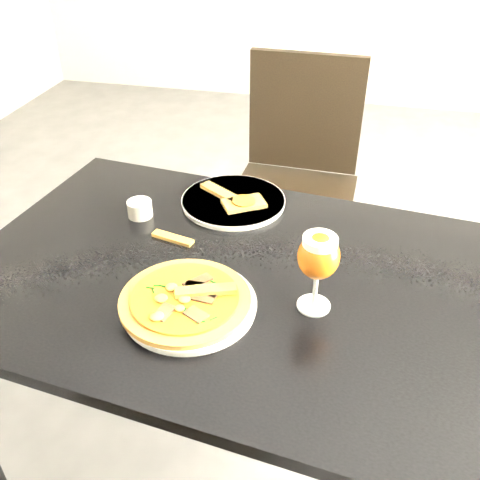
% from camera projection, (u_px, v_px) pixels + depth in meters
% --- Properties ---
extents(ground, '(6.00, 6.00, 0.00)m').
position_uv_depth(ground, '(307.00, 413.00, 1.77)').
color(ground, '#515254').
rests_on(ground, ground).
extents(dining_table, '(1.28, 0.93, 0.75)m').
position_uv_depth(dining_table, '(233.00, 303.00, 1.23)').
color(dining_table, black).
rests_on(dining_table, ground).
extents(chair_far, '(0.46, 0.46, 0.96)m').
position_uv_depth(chair_far, '(296.00, 179.00, 2.01)').
color(chair_far, black).
rests_on(chair_far, ground).
extents(plate_main, '(0.27, 0.27, 0.01)m').
position_uv_depth(plate_main, '(190.00, 305.00, 1.08)').
color(plate_main, white).
rests_on(plate_main, dining_table).
extents(pizza, '(0.27, 0.27, 0.03)m').
position_uv_depth(pizza, '(186.00, 299.00, 1.07)').
color(pizza, brown).
rests_on(pizza, plate_main).
extents(plate_second, '(0.33, 0.33, 0.01)m').
position_uv_depth(plate_second, '(233.00, 201.00, 1.42)').
color(plate_second, white).
rests_on(plate_second, dining_table).
extents(crust_scraps, '(0.20, 0.15, 0.02)m').
position_uv_depth(crust_scraps, '(236.00, 199.00, 1.40)').
color(crust_scraps, brown).
rests_on(crust_scraps, plate_second).
extents(loose_crust, '(0.11, 0.05, 0.01)m').
position_uv_depth(loose_crust, '(173.00, 238.00, 1.28)').
color(loose_crust, brown).
rests_on(loose_crust, dining_table).
extents(sauce_cup, '(0.06, 0.06, 0.04)m').
position_uv_depth(sauce_cup, '(140.00, 208.00, 1.36)').
color(sauce_cup, '#B5B0A3').
rests_on(sauce_cup, dining_table).
extents(beer_glass, '(0.08, 0.08, 0.17)m').
position_uv_depth(beer_glass, '(319.00, 257.00, 1.02)').
color(beer_glass, '#B5BCBF').
rests_on(beer_glass, dining_table).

